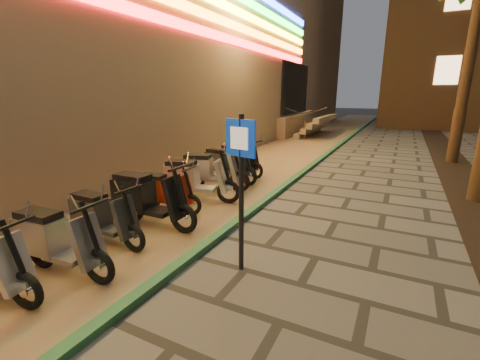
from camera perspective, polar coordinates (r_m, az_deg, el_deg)
The scene contains 12 objects.
ground at distance 3.74m, azimuth -11.71°, elevation -27.12°, with size 120.00×120.00×0.00m, color #474442.
parking_strip at distance 13.13m, azimuth 6.62°, elevation 4.03°, with size 3.40×60.00×0.01m, color #8C7251.
green_curb at distance 12.65m, azimuth 13.87°, elevation 3.48°, with size 0.18×60.00×0.10m, color #25643B.
pedestrian_sign at distance 4.35m, azimuth 0.15°, elevation 1.23°, with size 0.49×0.14×2.25m.
scooter_5 at distance 5.28m, azimuth -30.10°, elevation -9.19°, with size 1.67×0.59×1.17m.
scooter_6 at distance 5.98m, azimuth -23.54°, elevation -5.93°, with size 1.57×0.55×1.11m.
scooter_7 at distance 6.44m, azimuth -16.51°, elevation -3.01°, with size 1.85×0.65×1.30m.
scooter_8 at distance 7.16m, azimuth -13.69°, elevation -1.91°, with size 1.50×0.57×1.06m.
scooter_9 at distance 7.66m, azimuth -8.36°, elevation 0.22°, with size 1.81×0.91×1.28m.
scooter_10 at distance 8.47m, azimuth -5.74°, elevation 1.68°, with size 1.77×0.93×1.26m.
scooter_11 at distance 9.37m, azimuth -2.65°, elevation 2.93°, with size 1.73×0.69×1.22m.
scooter_12 at distance 10.17m, azimuth -0.49°, elevation 3.79°, with size 1.65×0.85×1.17m.
Camera 1 is at (1.82, -2.11, 2.50)m, focal length 24.00 mm.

